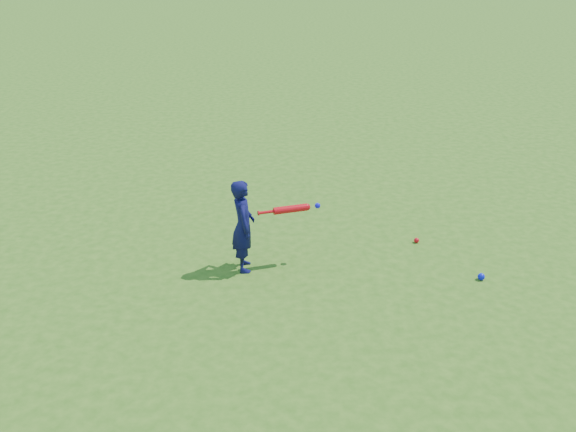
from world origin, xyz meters
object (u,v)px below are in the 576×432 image
object	(u,v)px
ground_ball_blue	(481,277)
bat_swing	(293,209)
ground_ball_red	(416,240)
child	(243,226)

from	to	relation	value
ground_ball_blue	bat_swing	xyz separation A→B (m)	(-1.98, 0.43, 0.62)
ground_ball_red	bat_swing	size ratio (longest dim) A/B	0.09
ground_ball_red	bat_swing	distance (m)	1.67
ground_ball_blue	ground_ball_red	bearing A→B (deg)	119.84
child	bat_swing	world-z (taller)	child
ground_ball_red	child	bearing A→B (deg)	-164.40
ground_ball_red	ground_ball_blue	size ratio (longest dim) A/B	0.81
ground_ball_red	ground_ball_blue	distance (m)	1.01
child	ground_ball_blue	distance (m)	2.58
child	ground_ball_red	world-z (taller)	child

